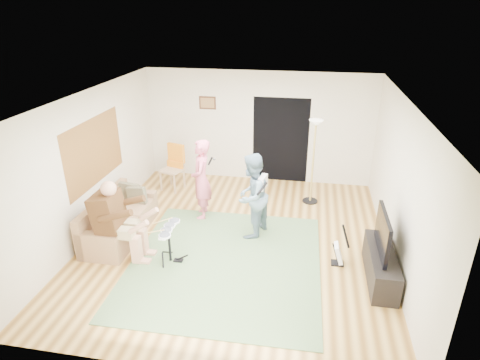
# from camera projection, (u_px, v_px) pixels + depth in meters

# --- Properties ---
(floor) EXTENTS (6.00, 6.00, 0.00)m
(floor) POSITION_uv_depth(u_px,v_px,m) (236.00, 241.00, 7.56)
(floor) COLOR brown
(floor) RESTS_ON ground
(walls) EXTENTS (5.50, 6.00, 2.70)m
(walls) POSITION_uv_depth(u_px,v_px,m) (236.00, 175.00, 7.01)
(walls) COLOR beige
(walls) RESTS_ON floor
(ceiling) EXTENTS (6.00, 6.00, 0.00)m
(ceiling) POSITION_uv_depth(u_px,v_px,m) (235.00, 98.00, 6.47)
(ceiling) COLOR white
(ceiling) RESTS_ON walls
(window_blinds) EXTENTS (0.00, 2.05, 2.05)m
(window_blinds) POSITION_uv_depth(u_px,v_px,m) (95.00, 151.00, 7.55)
(window_blinds) COLOR olive
(window_blinds) RESTS_ON walls
(doorway) EXTENTS (2.10, 0.00, 2.10)m
(doorway) POSITION_uv_depth(u_px,v_px,m) (280.00, 140.00, 9.74)
(doorway) COLOR black
(doorway) RESTS_ON walls
(picture_frame) EXTENTS (0.42, 0.03, 0.32)m
(picture_frame) POSITION_uv_depth(u_px,v_px,m) (207.00, 103.00, 9.68)
(picture_frame) COLOR #3F2314
(picture_frame) RESTS_ON walls
(area_rug) EXTENTS (3.29, 3.54, 0.02)m
(area_rug) POSITION_uv_depth(u_px,v_px,m) (225.00, 262.00, 6.93)
(area_rug) COLOR #4F6F43
(area_rug) RESTS_ON floor
(sofa) EXTENTS (0.78, 1.90, 0.77)m
(sofa) POSITION_uv_depth(u_px,v_px,m) (117.00, 223.00, 7.66)
(sofa) COLOR #98704C
(sofa) RESTS_ON floor
(drummer) EXTENTS (0.94, 0.52, 1.44)m
(drummer) POSITION_uv_depth(u_px,v_px,m) (121.00, 228.00, 6.89)
(drummer) COLOR #4B2D15
(drummer) RESTS_ON sofa
(drum_kit) EXTENTS (0.38, 0.67, 0.69)m
(drum_kit) POSITION_uv_depth(u_px,v_px,m) (170.00, 246.00, 6.85)
(drum_kit) COLOR black
(drum_kit) RESTS_ON floor
(singer) EXTENTS (0.51, 0.67, 1.67)m
(singer) POSITION_uv_depth(u_px,v_px,m) (201.00, 179.00, 8.11)
(singer) COLOR #D65D78
(singer) RESTS_ON floor
(microphone) EXTENTS (0.06, 0.06, 0.24)m
(microphone) POSITION_uv_depth(u_px,v_px,m) (210.00, 161.00, 7.91)
(microphone) COLOR black
(microphone) RESTS_ON singer
(guitarist) EXTENTS (0.85, 0.96, 1.65)m
(guitarist) POSITION_uv_depth(u_px,v_px,m) (252.00, 196.00, 7.45)
(guitarist) COLOR slate
(guitarist) RESTS_ON floor
(guitar_held) EXTENTS (0.22, 0.61, 0.26)m
(guitar_held) POSITION_uv_depth(u_px,v_px,m) (263.00, 182.00, 7.29)
(guitar_held) COLOR silver
(guitar_held) RESTS_ON guitarist
(guitar_spare) EXTENTS (0.28, 0.25, 0.78)m
(guitar_spare) POSITION_uv_depth(u_px,v_px,m) (339.00, 253.00, 6.80)
(guitar_spare) COLOR black
(guitar_spare) RESTS_ON floor
(torchiere_lamp) EXTENTS (0.34, 0.34, 1.89)m
(torchiere_lamp) POSITION_uv_depth(u_px,v_px,m) (314.00, 147.00, 8.53)
(torchiere_lamp) COLOR black
(torchiere_lamp) RESTS_ON floor
(dining_chair) EXTENTS (0.57, 0.60, 1.08)m
(dining_chair) POSITION_uv_depth(u_px,v_px,m) (173.00, 173.00, 9.56)
(dining_chair) COLOR tan
(dining_chair) RESTS_ON floor
(tv_cabinet) EXTENTS (0.40, 1.40, 0.50)m
(tv_cabinet) POSITION_uv_depth(u_px,v_px,m) (381.00, 266.00, 6.43)
(tv_cabinet) COLOR black
(tv_cabinet) RESTS_ON floor
(television) EXTENTS (0.06, 1.01, 0.65)m
(television) POSITION_uv_depth(u_px,v_px,m) (383.00, 233.00, 6.20)
(television) COLOR black
(television) RESTS_ON tv_cabinet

